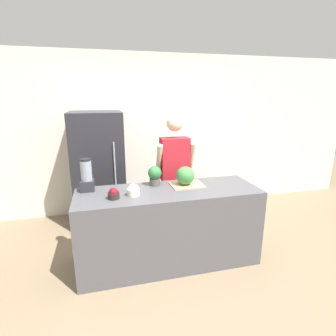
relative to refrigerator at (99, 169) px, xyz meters
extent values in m
plane|color=#7F6B51|center=(0.77, -1.60, -0.86)|extent=(14.00, 14.00, 0.00)
cube|color=silver|center=(0.77, 0.42, 0.44)|extent=(8.00, 0.06, 2.60)
cube|color=#4C4C51|center=(0.77, -1.26, -0.41)|extent=(2.06, 0.69, 0.90)
cube|color=#232328|center=(0.00, 0.00, 0.00)|extent=(0.74, 0.74, 1.71)
cylinder|color=gray|center=(0.22, -0.38, 0.17)|extent=(0.02, 0.02, 0.60)
cube|color=gray|center=(1.01, -0.62, -0.45)|extent=(0.29, 0.18, 0.81)
cube|color=#B21E28|center=(1.01, -0.62, 0.25)|extent=(0.38, 0.22, 0.58)
sphere|color=beige|center=(1.01, -0.62, 0.73)|extent=(0.22, 0.22, 0.22)
cylinder|color=beige|center=(0.79, -0.66, 0.24)|extent=(0.07, 0.23, 0.48)
cylinder|color=beige|center=(1.24, -0.66, 0.24)|extent=(0.07, 0.23, 0.48)
cube|color=tan|center=(1.02, -1.15, 0.05)|extent=(0.38, 0.29, 0.01)
sphere|color=#3D7F3D|center=(1.00, -1.15, 0.17)|extent=(0.22, 0.22, 0.22)
cylinder|color=#2D231E|center=(0.16, -1.36, 0.08)|extent=(0.12, 0.12, 0.07)
sphere|color=maroon|center=(0.16, -1.36, 0.11)|extent=(0.10, 0.10, 0.10)
cylinder|color=beige|center=(0.37, -1.32, 0.08)|extent=(0.13, 0.13, 0.07)
sphere|color=white|center=(0.37, -1.32, 0.12)|extent=(0.11, 0.11, 0.11)
cube|color=#28282D|center=(-0.11, -1.05, 0.10)|extent=(0.15, 0.15, 0.12)
cylinder|color=gray|center=(-0.11, -1.05, 0.28)|extent=(0.12, 0.12, 0.22)
cylinder|color=black|center=(-0.11, -1.05, 0.40)|extent=(0.11, 0.11, 0.02)
cylinder|color=#514C47|center=(0.65, -1.05, 0.09)|extent=(0.13, 0.13, 0.09)
sphere|color=#2D6B38|center=(0.65, -1.05, 0.20)|extent=(0.16, 0.16, 0.16)
camera|label=1|loc=(0.08, -3.95, 1.06)|focal=28.00mm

